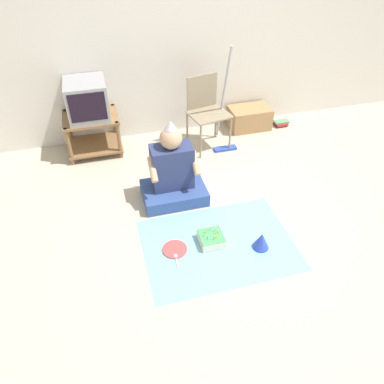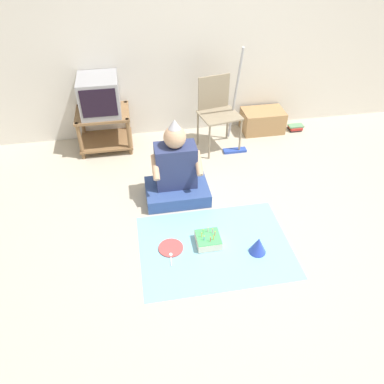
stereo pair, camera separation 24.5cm
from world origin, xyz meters
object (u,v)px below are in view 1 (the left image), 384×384
(tv, at_px, (87,99))
(folding_chair, at_px, (206,107))
(party_hat_blue, at_px, (261,241))
(cardboard_box_stack, at_px, (249,118))
(paper_plate, at_px, (175,249))
(dust_mop, at_px, (224,119))
(birthday_cake, at_px, (211,239))
(person_seated, at_px, (173,175))
(book_pile, at_px, (281,123))

(tv, relative_size, folding_chair, 0.59)
(folding_chair, relative_size, party_hat_blue, 5.31)
(cardboard_box_stack, relative_size, paper_plate, 2.41)
(folding_chair, height_order, paper_plate, folding_chair)
(tv, distance_m, paper_plate, 2.03)
(folding_chair, distance_m, paper_plate, 1.88)
(tv, height_order, cardboard_box_stack, tv)
(tv, distance_m, dust_mop, 1.59)
(birthday_cake, xyz_separation_m, party_hat_blue, (0.41, -0.17, 0.04))
(person_seated, xyz_separation_m, birthday_cake, (0.18, -0.73, -0.23))
(cardboard_box_stack, relative_size, party_hat_blue, 3.30)
(birthday_cake, bearing_deg, party_hat_blue, -23.20)
(dust_mop, distance_m, paper_plate, 1.86)
(cardboard_box_stack, distance_m, person_seated, 1.75)
(person_seated, bearing_deg, cardboard_box_stack, 41.76)
(cardboard_box_stack, relative_size, dust_mop, 0.42)
(book_pile, bearing_deg, dust_mop, -162.81)
(tv, relative_size, person_seated, 0.57)
(dust_mop, bearing_deg, party_hat_blue, -97.75)
(dust_mop, height_order, paper_plate, dust_mop)
(dust_mop, bearing_deg, person_seated, -135.31)
(folding_chair, distance_m, cardboard_box_stack, 0.81)
(tv, bearing_deg, cardboard_box_stack, 1.42)
(folding_chair, xyz_separation_m, cardboard_box_stack, (0.68, 0.25, -0.36))
(book_pile, bearing_deg, birthday_cake, -130.69)
(dust_mop, bearing_deg, tv, 168.74)
(paper_plate, bearing_deg, dust_mop, 57.55)
(tv, relative_size, cardboard_box_stack, 0.94)
(person_seated, relative_size, birthday_cake, 4.02)
(tv, height_order, folding_chair, tv)
(tv, height_order, book_pile, tv)
(paper_plate, bearing_deg, folding_chair, 64.65)
(folding_chair, distance_m, person_seated, 1.13)
(person_seated, bearing_deg, tv, 122.62)
(dust_mop, bearing_deg, folding_chair, 151.39)
(tv, height_order, party_hat_blue, tv)
(birthday_cake, distance_m, paper_plate, 0.34)
(book_pile, height_order, paper_plate, book_pile)
(cardboard_box_stack, distance_m, birthday_cake, 2.20)
(dust_mop, relative_size, birthday_cake, 5.79)
(folding_chair, height_order, cardboard_box_stack, folding_chair)
(folding_chair, xyz_separation_m, birthday_cake, (-0.44, -1.64, -0.45))
(tv, distance_m, book_pile, 2.54)
(birthday_cake, height_order, paper_plate, birthday_cake)
(person_seated, relative_size, party_hat_blue, 5.42)
(birthday_cake, distance_m, party_hat_blue, 0.44)
(dust_mop, relative_size, party_hat_blue, 7.80)
(book_pile, xyz_separation_m, birthday_cake, (-1.56, -1.82, 0.01))
(birthday_cake, bearing_deg, folding_chair, 75.00)
(birthday_cake, bearing_deg, person_seated, 103.85)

